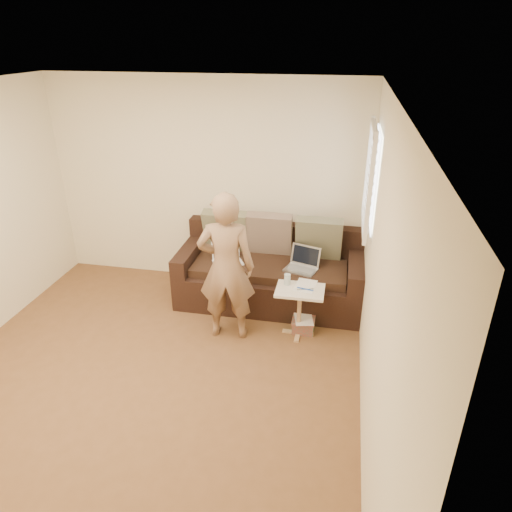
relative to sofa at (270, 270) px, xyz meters
name	(u,v)px	position (x,y,z in m)	size (l,w,h in m)	color
floor	(144,387)	(-0.90, -1.77, -0.42)	(4.50, 4.50, 0.00)	brown
ceiling	(105,98)	(-0.90, -1.77, 2.18)	(4.50, 4.50, 0.00)	white
wall_back	(206,184)	(-0.90, 0.48, 0.87)	(4.00, 4.00, 0.00)	beige
wall_right	(378,287)	(1.10, -1.77, 0.87)	(4.50, 4.50, 0.00)	beige
window_blinds	(371,178)	(1.05, -0.27, 1.28)	(0.12, 0.88, 1.08)	white
sofa	(270,270)	(0.00, 0.00, 0.00)	(2.20, 0.95, 0.85)	black
pillow_left	(226,231)	(-0.60, 0.24, 0.37)	(0.55, 0.14, 0.55)	#67684C
pillow_mid	(270,234)	(-0.05, 0.25, 0.37)	(0.55, 0.14, 0.55)	#755C53
pillow_right	(319,239)	(0.55, 0.22, 0.37)	(0.55, 0.14, 0.55)	#67684C
laptop_silver	(301,270)	(0.38, -0.13, 0.10)	(0.36, 0.26, 0.24)	#B7BABC
laptop_white	(228,263)	(-0.50, -0.11, 0.10)	(0.34, 0.25, 0.25)	white
person	(226,268)	(-0.33, -0.79, 0.40)	(0.60, 0.41, 1.64)	brown
side_table	(299,312)	(0.43, -0.64, -0.14)	(0.51, 0.36, 0.56)	silver
drinking_glass	(287,279)	(0.28, -0.56, 0.20)	(0.07, 0.07, 0.12)	silver
scissors	(305,289)	(0.48, -0.64, 0.15)	(0.18, 0.10, 0.02)	silver
paper_on_table	(305,286)	(0.47, -0.55, 0.14)	(0.21, 0.30, 0.00)	white
striped_box	(303,325)	(0.48, -0.58, -0.35)	(0.25, 0.25, 0.16)	red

